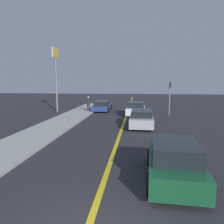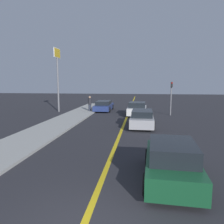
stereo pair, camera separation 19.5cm
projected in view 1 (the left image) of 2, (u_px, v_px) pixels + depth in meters
road_center_line at (126, 115)px, 22.58m from camera, size 0.20×60.00×0.01m
sidewalk_left at (66, 120)px, 19.67m from camera, size 2.93×28.90×0.14m
car_near_right_lane at (174, 161)px, 7.60m from camera, size 2.01×4.07×1.41m
car_ahead_center at (141, 118)px, 16.95m from camera, size 1.91×4.49×1.29m
car_far_distant at (136, 109)px, 22.64m from camera, size 2.08×3.99×1.38m
car_parked_left_lot at (102, 106)px, 26.28m from camera, size 1.94×4.69×1.20m
pedestrian_mid_group at (88, 104)px, 25.04m from camera, size 0.38×0.38×1.69m
traffic_light at (170, 95)px, 22.43m from camera, size 0.18×0.40×3.45m
roadside_sign at (56, 66)px, 24.74m from camera, size 0.20×1.77×7.23m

